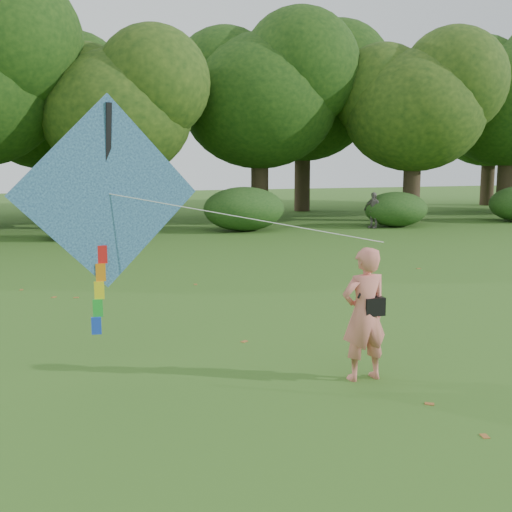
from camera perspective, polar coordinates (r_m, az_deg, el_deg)
name	(u,v)px	position (r m, az deg, el deg)	size (l,w,h in m)	color
ground	(383,369)	(10.01, 11.19, -9.87)	(100.00, 100.00, 0.00)	#265114
man_kite_flyer	(364,314)	(9.28, 9.60, -5.11)	(0.70, 0.46, 1.93)	#DE7668
bystander_right	(373,210)	(28.84, 10.38, 4.03)	(0.94, 0.39, 1.60)	slate
crossbody_bag	(373,305)	(9.28, 10.34, -4.33)	(0.43, 0.20, 0.74)	black
flying_kite	(108,196)	(9.31, -13.06, 5.21)	(5.01, 1.66, 3.41)	#234F99
tree_line	(189,105)	(31.90, -6.02, 13.22)	(54.70, 15.30, 9.48)	#3A2D1E
shrub_band	(158,214)	(26.30, -8.72, 3.74)	(39.15, 3.22, 1.88)	#264919
fallen_leaves	(252,306)	(13.75, -0.39, -4.48)	(10.78, 10.33, 0.01)	#935828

